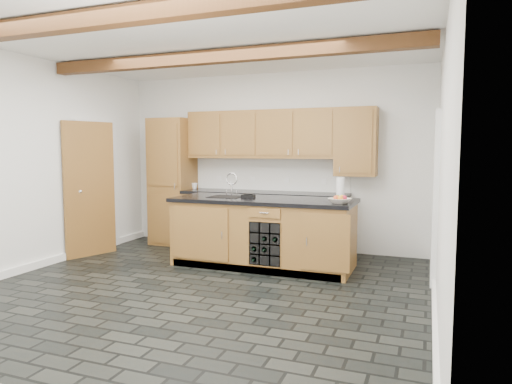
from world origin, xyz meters
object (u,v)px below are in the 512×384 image
island (263,232)px  kitchen_scale (248,196)px  fruit_bowl (340,201)px  paper_towel (340,188)px

island → kitchen_scale: size_ratio=13.46×
kitchen_scale → fruit_bowl: bearing=-7.9°
kitchen_scale → fruit_bowl: 1.33m
island → kitchen_scale: kitchen_scale is taller
island → fruit_bowl: (1.07, -0.21, 0.50)m
fruit_bowl → paper_towel: bearing=100.0°
kitchen_scale → paper_towel: (1.21, 0.34, 0.12)m
island → paper_towel: 1.20m
fruit_bowl → paper_towel: size_ratio=0.92×
fruit_bowl → paper_towel: (-0.10, 0.57, 0.11)m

